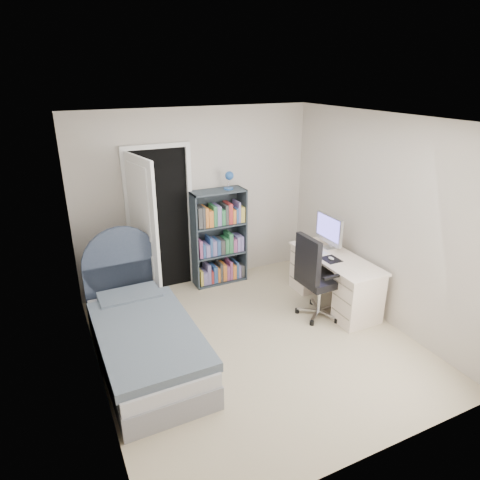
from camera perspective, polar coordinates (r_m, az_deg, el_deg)
name	(u,v)px	position (r m, az deg, el deg)	size (l,w,h in m)	color
room_shell	(257,242)	(4.49, 2.22, -0.31)	(3.50, 3.70, 2.60)	tan
door	(150,228)	(5.66, -11.94, 1.60)	(0.92, 0.82, 2.06)	black
bed	(144,337)	(4.80, -12.70, -12.48)	(0.97, 2.02, 1.24)	gray
nightstand	(125,285)	(5.71, -15.05, -5.75)	(0.38, 0.38, 0.57)	tan
floor_lamp	(151,258)	(5.96, -11.72, -2.35)	(0.19, 0.19, 1.35)	silver
bookcase	(219,240)	(6.19, -2.84, -0.01)	(0.78, 0.33, 1.65)	#354149
desk	(334,278)	(5.82, 12.38, -4.92)	(0.56, 1.41, 1.15)	#F4E0CD
office_chair	(316,274)	(5.35, 10.05, -4.42)	(0.57, 0.58, 1.11)	silver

